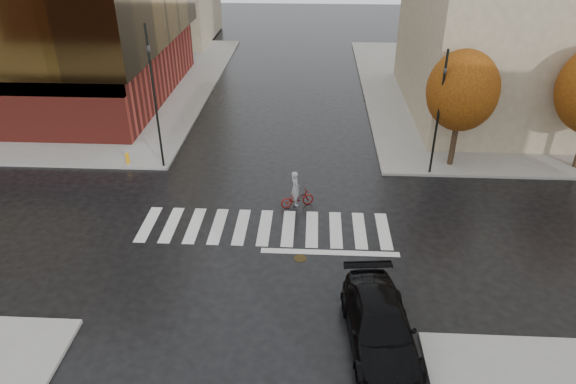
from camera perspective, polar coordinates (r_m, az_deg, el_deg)
name	(u,v)px	position (r m, az deg, el deg)	size (l,w,h in m)	color
ground	(264,234)	(23.55, -2.71, -4.64)	(120.00, 120.00, 0.00)	black
sidewalk_nw	(36,83)	(48.33, -26.22, 10.86)	(30.00, 30.00, 0.15)	gray
sidewalk_ne	(552,91)	(46.44, 27.28, 9.93)	(30.00, 30.00, 0.15)	gray
crosswalk	(265,227)	(23.96, -2.60, -3.95)	(12.00, 3.00, 0.01)	silver
tree_ne_a	(462,91)	(29.23, 18.81, 10.58)	(3.80, 3.80, 6.50)	#312016
sedan	(380,326)	(18.14, 10.15, -14.43)	(2.17, 5.33, 1.55)	black
cyclist	(297,195)	(25.23, 0.96, -0.30)	(1.80, 1.19, 1.93)	maroon
traffic_light_nw	(153,88)	(28.32, -14.74, 11.10)	(0.24, 0.22, 7.85)	black
traffic_light_ne	(440,107)	(28.04, 16.49, 9.09)	(0.14, 0.17, 6.78)	black
fire_hydrant	(127,157)	(30.68, -17.43, 3.69)	(0.23, 0.23, 0.65)	orange
manhole	(300,258)	(22.01, 1.36, -7.36)	(0.56, 0.56, 0.01)	#3D2E15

